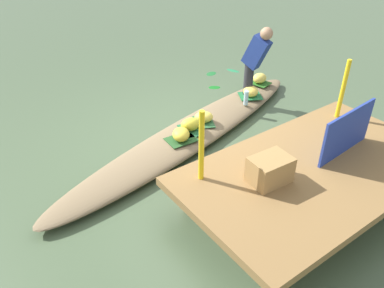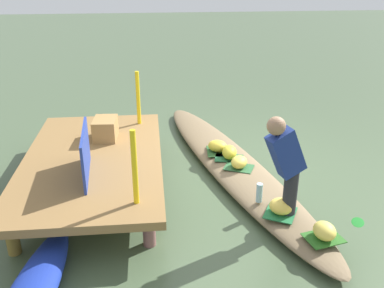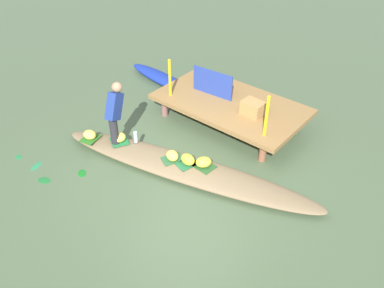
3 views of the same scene
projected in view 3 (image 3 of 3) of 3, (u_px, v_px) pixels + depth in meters
canal_water at (185, 172)px, 7.49m from camera, size 40.00×40.00×0.00m
dock_platform at (230, 104)px, 8.63m from camera, size 3.20×1.80×0.50m
vendor_boat at (185, 168)px, 7.43m from camera, size 5.27×2.02×0.20m
moored_boat at (164, 80)px, 10.23m from camera, size 2.52×0.70×0.23m
leaf_mat_0 at (173, 159)px, 7.48m from camera, size 0.42×0.48×0.01m
banana_bunch_0 at (172, 156)px, 7.44m from camera, size 0.35×0.32×0.17m
leaf_mat_1 at (90, 138)px, 8.02m from camera, size 0.38×0.44×0.01m
banana_bunch_1 at (90, 135)px, 7.96m from camera, size 0.29×0.25×0.18m
leaf_mat_2 at (120, 141)px, 7.95m from camera, size 0.49×0.47×0.01m
banana_bunch_2 at (119, 137)px, 7.89m from camera, size 0.36×0.37×0.18m
leaf_mat_3 at (204, 166)px, 7.33m from camera, size 0.43×0.34×0.01m
banana_bunch_3 at (204, 162)px, 7.27m from camera, size 0.37×0.38×0.17m
leaf_mat_4 at (188, 163)px, 7.38m from camera, size 0.36×0.46×0.01m
banana_bunch_4 at (188, 159)px, 7.32m from camera, size 0.33×0.26×0.19m
vendor_person at (115, 111)px, 7.56m from camera, size 0.29×0.50×1.22m
water_bottle at (136, 137)px, 7.85m from camera, size 0.08×0.08×0.24m
market_banner at (213, 83)px, 8.67m from camera, size 0.98×0.10×0.57m
railing_post_west at (170, 78)px, 8.58m from camera, size 0.06×0.06×0.84m
railing_post_east at (266, 116)px, 7.35m from camera, size 0.06×0.06×0.84m
produce_crate at (253, 108)px, 8.10m from camera, size 0.46×0.35×0.30m
drifting_plant_0 at (36, 166)px, 7.63m from camera, size 0.21×0.32×0.01m
drifting_plant_1 at (82, 173)px, 7.46m from camera, size 0.27×0.24×0.01m
drifting_plant_2 at (44, 180)px, 7.30m from camera, size 0.30×0.24×0.01m
drifting_plant_3 at (19, 157)px, 7.85m from camera, size 0.17×0.14×0.01m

